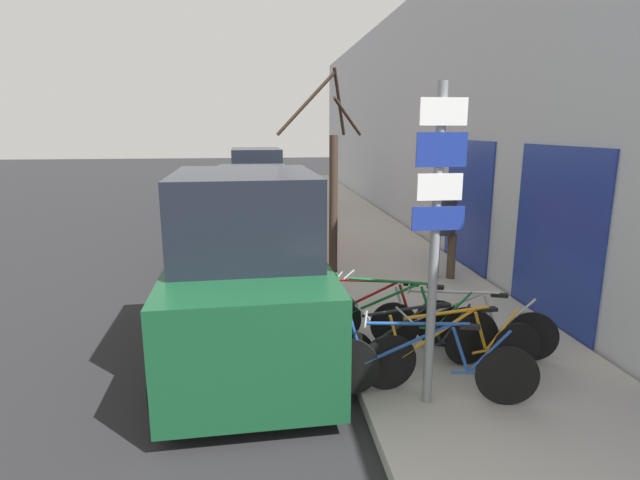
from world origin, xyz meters
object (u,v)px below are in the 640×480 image
(parked_car_0, at_px, (247,277))
(street_tree, at_px, (333,185))
(signpost, at_px, (436,231))
(parked_car_2, at_px, (257,184))
(bicycle_0, at_px, (427,366))
(bicycle_2, at_px, (411,344))
(bicycle_3, at_px, (462,326))
(bicycle_1, at_px, (454,350))
(pedestrian_near, at_px, (445,226))
(bicycle_5, at_px, (382,314))
(bicycle_4, at_px, (399,321))
(parked_car_1, at_px, (252,215))

(parked_car_0, distance_m, street_tree, 3.84)
(signpost, distance_m, parked_car_2, 13.04)
(bicycle_0, height_order, bicycle_2, bicycle_0)
(bicycle_2, bearing_deg, parked_car_0, 53.07)
(parked_car_0, bearing_deg, bicycle_0, -42.18)
(bicycle_0, bearing_deg, signpost, -169.86)
(bicycle_3, relative_size, street_tree, 0.56)
(bicycle_1, height_order, bicycle_2, bicycle_1)
(signpost, bearing_deg, bicycle_0, 85.41)
(bicycle_0, height_order, pedestrian_near, pedestrian_near)
(bicycle_5, distance_m, parked_car_2, 11.41)
(bicycle_0, xyz_separation_m, pedestrian_near, (1.76, 4.22, 0.64))
(bicycle_2, xyz_separation_m, pedestrian_near, (1.76, 3.63, 0.66))
(bicycle_4, bearing_deg, bicycle_3, -77.00)
(bicycle_4, relative_size, parked_car_2, 0.45)
(signpost, relative_size, bicycle_1, 1.49)
(bicycle_1, xyz_separation_m, bicycle_5, (-0.53, 1.21, -0.00))
(bicycle_3, distance_m, parked_car_0, 2.80)
(parked_car_0, height_order, parked_car_1, parked_car_0)
(bicycle_1, bearing_deg, bicycle_4, 18.30)
(parked_car_2, bearing_deg, street_tree, -80.94)
(bicycle_3, relative_size, pedestrian_near, 1.24)
(bicycle_0, relative_size, bicycle_3, 1.01)
(bicycle_5, bearing_deg, bicycle_3, -99.73)
(bicycle_0, height_order, street_tree, street_tree)
(bicycle_2, xyz_separation_m, parked_car_1, (-1.89, 6.55, 0.44))
(bicycle_3, xyz_separation_m, parked_car_1, (-2.68, 6.15, 0.43))
(bicycle_0, height_order, bicycle_3, bicycle_0)
(pedestrian_near, bearing_deg, bicycle_2, 80.66)
(bicycle_1, distance_m, bicycle_3, 0.76)
(bicycle_2, bearing_deg, bicycle_0, 170.71)
(bicycle_2, distance_m, parked_car_1, 6.83)
(bicycle_0, bearing_deg, bicycle_4, 12.77)
(bicycle_0, distance_m, parked_car_0, 2.53)
(signpost, distance_m, bicycle_3, 1.98)
(parked_car_0, relative_size, street_tree, 1.06)
(parked_car_2, distance_m, street_tree, 8.03)
(bicycle_1, xyz_separation_m, pedestrian_near, (1.34, 3.90, 0.65))
(bicycle_4, height_order, parked_car_0, parked_car_0)
(bicycle_0, relative_size, bicycle_4, 1.02)
(signpost, height_order, parked_car_1, signpost)
(bicycle_3, distance_m, parked_car_1, 6.72)
(signpost, distance_m, bicycle_2, 1.62)
(street_tree, bearing_deg, bicycle_0, -86.93)
(bicycle_5, xyz_separation_m, parked_car_0, (-1.78, 0.05, 0.57))
(bicycle_4, distance_m, parked_car_2, 11.78)
(bicycle_0, distance_m, bicycle_5, 1.54)
(bicycle_1, xyz_separation_m, street_tree, (-0.69, 4.65, 1.36))
(bicycle_3, distance_m, street_tree, 4.35)
(parked_car_1, xyz_separation_m, parked_car_2, (0.12, 5.68, 0.09))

